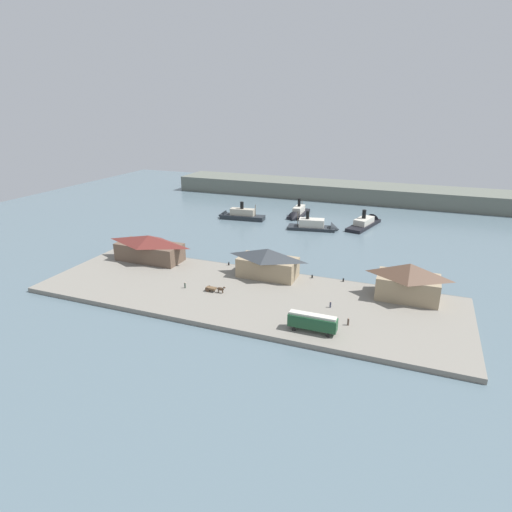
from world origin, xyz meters
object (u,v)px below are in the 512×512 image
(pedestrian_walking_east, at_px, (330,305))
(ferry_near_quay, at_px, (318,226))
(mooring_post_west, at_px, (343,280))
(ferry_mid_harbor, at_px, (238,215))
(horse_cart, at_px, (215,289))
(pedestrian_standing_center, at_px, (348,322))
(ferry_approaching_west, at_px, (367,222))
(mooring_post_center_west, at_px, (229,264))
(ferry_shed_customs_shed, at_px, (149,248))
(pedestrian_walking_west, at_px, (185,285))
(ferry_shed_central_terminal, at_px, (268,262))
(ferry_shed_east_terminal, at_px, (408,281))
(ferry_departing_north, at_px, (297,214))
(mooring_post_center_east, at_px, (312,276))
(street_tram, at_px, (312,321))

(pedestrian_walking_east, distance_m, ferry_near_quay, 71.61)
(mooring_post_west, distance_m, ferry_mid_harbor, 79.09)
(horse_cart, height_order, pedestrian_standing_center, horse_cart)
(ferry_approaching_west, bearing_deg, horse_cart, -107.84)
(pedestrian_standing_center, bearing_deg, ferry_approaching_west, 95.13)
(mooring_post_center_west, xyz_separation_m, ferry_approaching_west, (32.27, 66.17, -0.40))
(ferry_near_quay, bearing_deg, ferry_shed_customs_shed, -125.13)
(ferry_shed_customs_shed, xyz_separation_m, pedestrian_walking_west, (21.18, -14.88, -3.35))
(ferry_shed_central_terminal, relative_size, ferry_shed_east_terminal, 1.10)
(ferry_shed_central_terminal, relative_size, pedestrian_walking_west, 10.18)
(pedestrian_walking_west, distance_m, ferry_departing_north, 88.82)
(horse_cart, distance_m, pedestrian_walking_west, 8.53)
(pedestrian_walking_east, height_order, ferry_approaching_west, ferry_approaching_west)
(ferry_departing_north, bearing_deg, pedestrian_walking_west, -93.35)
(mooring_post_center_west, distance_m, mooring_post_west, 34.81)
(ferry_mid_harbor, bearing_deg, ferry_near_quay, -6.20)
(mooring_post_center_west, bearing_deg, mooring_post_center_east, -1.36)
(ferry_shed_central_terminal, bearing_deg, pedestrian_walking_east, -32.07)
(ferry_shed_east_terminal, xyz_separation_m, horse_cart, (-46.82, -14.41, -3.78))
(pedestrian_standing_center, bearing_deg, street_tram, -139.97)
(ferry_approaching_west, bearing_deg, ferry_shed_central_terminal, -104.57)
(ferry_shed_customs_shed, xyz_separation_m, mooring_post_center_east, (51.01, 4.27, -3.65))
(pedestrian_walking_east, xyz_separation_m, mooring_post_west, (-0.04, 17.10, -0.28))
(ferry_shed_central_terminal, xyz_separation_m, mooring_post_center_west, (-14.03, 3.99, -3.75))
(ferry_shed_customs_shed, xyz_separation_m, horse_cart, (29.68, -14.19, -3.17))
(pedestrian_standing_center, xyz_separation_m, mooring_post_west, (-5.57, 24.31, -0.36))
(pedestrian_standing_center, relative_size, ferry_mid_harbor, 0.08)
(horse_cart, bearing_deg, pedestrian_walking_west, -175.40)
(pedestrian_standing_center, bearing_deg, ferry_shed_central_terminal, 142.45)
(horse_cart, height_order, ferry_departing_north, ferry_departing_north)
(mooring_post_center_east, bearing_deg, ferry_shed_central_terminal, -164.50)
(ferry_shed_central_terminal, relative_size, mooring_post_west, 18.62)
(horse_cart, height_order, pedestrian_walking_east, horse_cart)
(pedestrian_walking_west, height_order, pedestrian_standing_center, pedestrian_standing_center)
(ferry_shed_central_terminal, distance_m, ferry_mid_harbor, 69.52)
(ferry_approaching_west, bearing_deg, mooring_post_west, -87.80)
(horse_cart, relative_size, pedestrian_walking_west, 3.40)
(pedestrian_standing_center, distance_m, ferry_near_quay, 80.14)
(ferry_shed_central_terminal, distance_m, pedestrian_walking_east, 24.81)
(ferry_shed_customs_shed, bearing_deg, pedestrian_standing_center, -16.52)
(pedestrian_walking_east, bearing_deg, ferry_departing_north, 111.19)
(pedestrian_standing_center, relative_size, mooring_post_center_west, 1.98)
(ferry_shed_east_terminal, xyz_separation_m, street_tram, (-18.01, -25.23, -2.29))
(ferry_shed_east_terminal, xyz_separation_m, ferry_near_quay, (-36.62, 56.45, -4.45))
(ferry_shed_east_terminal, relative_size, ferry_approaching_west, 0.61)
(horse_cart, relative_size, pedestrian_walking_east, 3.49)
(pedestrian_walking_east, distance_m, mooring_post_west, 17.10)
(ferry_shed_customs_shed, xyz_separation_m, ferry_near_quay, (39.87, 56.67, -3.84))
(pedestrian_standing_center, bearing_deg, mooring_post_center_west, 149.03)
(mooring_post_center_west, bearing_deg, pedestrian_walking_east, -26.04)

